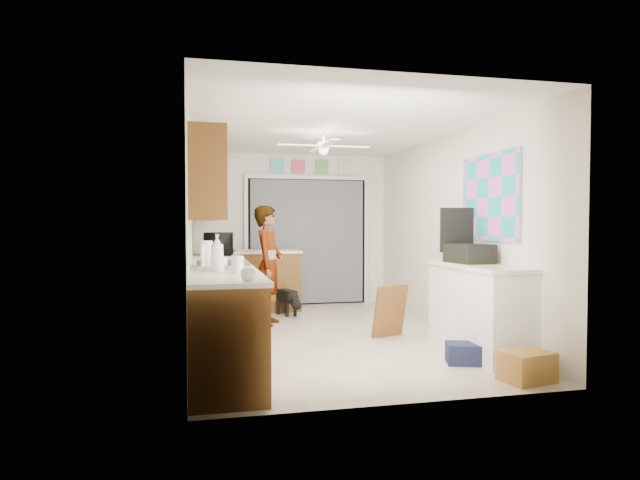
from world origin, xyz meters
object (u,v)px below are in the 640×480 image
suitcase (469,254)px  man (268,265)px  cup (248,275)px  navy_crate (464,353)px  cardboard_box (527,367)px  dog (287,301)px  paper_towel_roll (207,254)px  soap_bottle (217,252)px  microwave (219,244)px

suitcase → man: (-1.93, 1.89, -0.24)m
suitcase → cup: bearing=-159.9°
cup → navy_crate: size_ratio=0.36×
cardboard_box → dog: (-1.51, 3.69, 0.08)m
navy_crate → man: bearing=123.9°
cup → man: man is taller
cardboard_box → man: (-1.86, 3.05, 0.67)m
man → dog: 0.94m
paper_towel_roll → navy_crate: bearing=-16.5°
cup → cardboard_box: size_ratio=0.28×
paper_towel_roll → man: size_ratio=0.16×
paper_towel_roll → cardboard_box: 3.17m
cardboard_box → paper_towel_roll: bearing=152.9°
soap_bottle → man: bearing=71.4°
cup → cardboard_box: (2.40, 0.05, -0.86)m
cardboard_box → man: size_ratio=0.26×
soap_bottle → navy_crate: 2.57m
soap_bottle → suitcase: 2.70m
microwave → man: (0.65, -0.13, -0.29)m
cup → man: size_ratio=0.07×
navy_crate → dog: bearing=112.5°
navy_crate → dog: dog is taller
soap_bottle → dog: bearing=69.0°
microwave → dog: 1.43m
suitcase → microwave: bearing=136.0°
microwave → paper_towel_roll: 1.81m
soap_bottle → microwave: bearing=87.6°
paper_towel_roll → man: (0.83, 1.67, -0.27)m
cup → suitcase: 2.75m
microwave → man: size_ratio=0.34×
microwave → man: man is taller
microwave → cardboard_box: bearing=-137.3°
soap_bottle → man: size_ratio=0.21×
navy_crate → dog: 3.29m
microwave → suitcase: 3.28m
paper_towel_roll → soap_bottle: bearing=-81.2°
paper_towel_roll → dog: 2.74m
suitcase → cardboard_box: suitcase is taller
cup → suitcase: suitcase is taller
suitcase → man: man is taller
paper_towel_roll → suitcase: size_ratio=0.53×
dog → microwave: bearing=-172.0°
microwave → cardboard_box: 4.16m
suitcase → dog: bearing=116.0°
soap_bottle → dog: (1.10, 2.87, -0.90)m
suitcase → dog: (-1.58, 2.54, -0.83)m
cup → suitcase: size_ratio=0.24×
cup → man: 3.15m
microwave → suitcase: microwave is taller
cup → navy_crate: 2.43m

